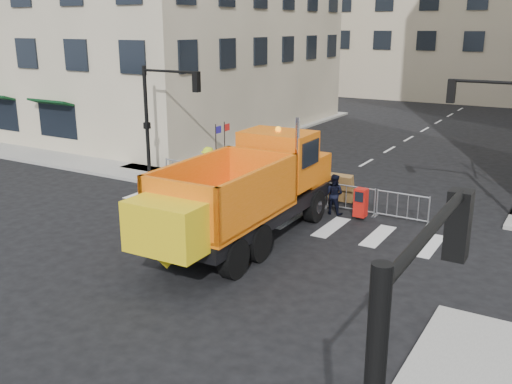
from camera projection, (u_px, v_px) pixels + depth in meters
The scene contains 10 objects.
ground at pixel (187, 265), 17.81m from camera, with size 120.00×120.00×0.00m, color black.
sidewalk_back at pixel (306, 195), 24.80m from camera, with size 64.00×5.00×0.15m, color gray.
traffic_light_left at pixel (147, 123), 27.16m from camera, with size 0.18×0.18×5.40m, color black.
crowd_barriers at pixel (281, 187), 24.29m from camera, with size 12.60×0.60×1.10m, color #9EA0A5, non-canonical shape.
plow_truck at pixel (245, 190), 19.13m from camera, with size 3.56×10.92×4.22m.
cop_a at pixel (317, 189), 22.73m from camera, with size 0.67×0.44×1.85m, color black.
cop_b at pixel (334, 194), 22.42m from camera, with size 0.79×0.61×1.62m, color black.
cop_c at pixel (289, 185), 23.26m from camera, with size 1.08×0.45×1.84m, color black.
worker at pixel (209, 166), 26.07m from camera, with size 1.13×0.65×1.74m, color #CDE41A.
newspaper_box at pixel (361, 203), 21.72m from camera, with size 0.45×0.40×1.10m, color red.
Camera 1 is at (10.25, -13.05, 7.19)m, focal length 40.00 mm.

